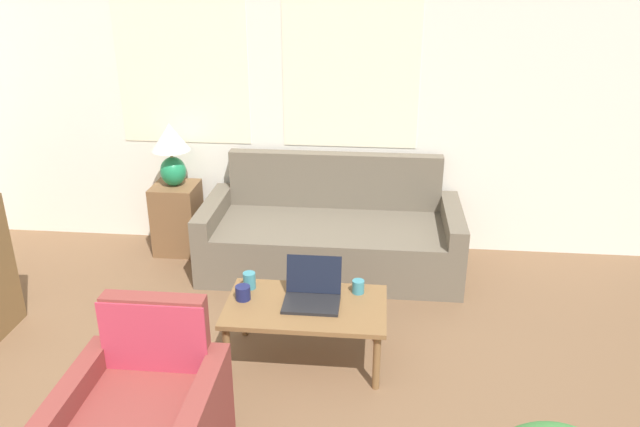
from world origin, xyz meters
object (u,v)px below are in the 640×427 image
Objects in this scene: cup_navy at (243,293)px; cup_white at (249,280)px; laptop at (312,293)px; couch at (332,237)px; table_lamp at (171,149)px; cup_yellow at (358,287)px; coffee_table at (306,311)px.

cup_navy is 0.87× the size of cup_white.
laptop is 3.68× the size of cup_navy.
cup_white is (-0.44, -1.14, 0.20)m from couch.
couch is 1.50m from table_lamp.
laptop is (1.32, -1.43, -0.46)m from table_lamp.
cup_yellow is (0.71, 0.15, -0.00)m from cup_navy.
couch is 1.32m from coffee_table.
cup_navy is at bearing -58.54° from table_lamp.
couch is 3.89× the size of table_lamp.
coffee_table is 0.37m from cup_yellow.
cup_yellow is (0.28, 0.13, -0.01)m from laptop.
cup_navy is 0.15m from cup_white.
coffee_table is at bearing -150.30° from cup_yellow.
laptop is 0.31m from cup_yellow.
couch is 1.18m from cup_yellow.
couch reaches higher than laptop.
laptop reaches higher than coffee_table.
table_lamp is (-1.34, 0.16, 0.66)m from couch.
cup_navy is at bearing 176.19° from coffee_table.
cup_navy is at bearing -177.08° from laptop.
cup_navy is (-0.43, -0.02, -0.01)m from laptop.
coffee_table is at bearing -125.92° from laptop.
table_lamp reaches higher than cup_navy.
cup_yellow is at bearing 25.09° from laptop.
coffee_table is 2.87× the size of laptop.
laptop is at bearing -47.31° from table_lamp.
couch is at bearing 89.22° from laptop.
table_lamp reaches higher than laptop.
cup_white is (0.01, 0.14, 0.01)m from cup_navy.
couch is 23.93× the size of cup_yellow.
coffee_table is 9.21× the size of cup_white.
couch is 2.08× the size of coffee_table.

